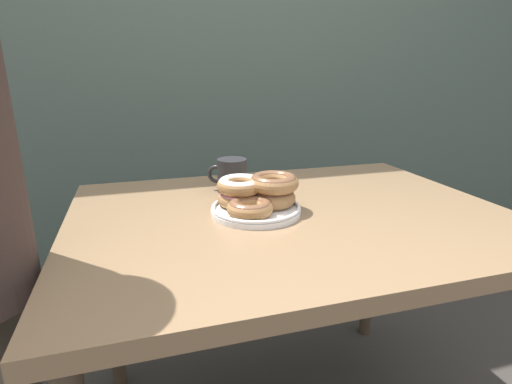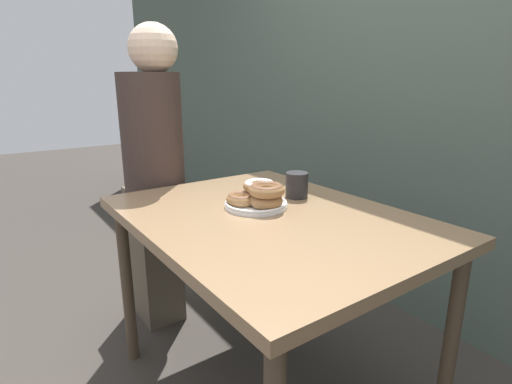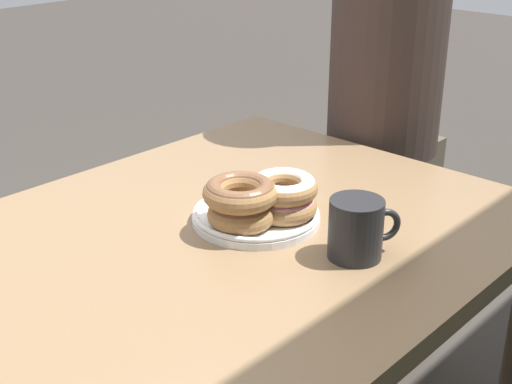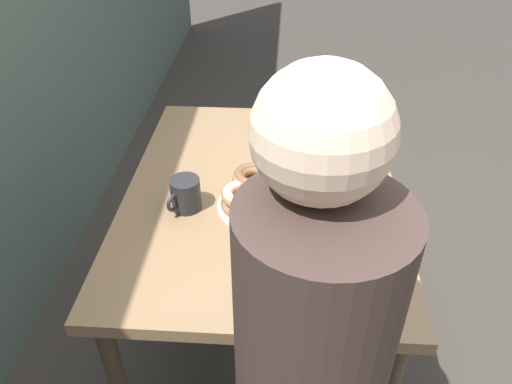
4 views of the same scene
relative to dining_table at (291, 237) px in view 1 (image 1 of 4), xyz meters
The scene contains 4 objects.
wall_back 1.17m from the dining_table, 90.00° to the left, with size 8.00×0.05×2.60m.
dining_table is the anchor object (origin of this frame).
donut_plate 0.16m from the dining_table, 167.13° to the left, with size 0.27×0.25×0.10m.
coffee_mug 0.29m from the dining_table, 116.15° to the left, with size 0.12×0.09×0.10m.
Camera 1 is at (-0.39, -0.82, 1.14)m, focal length 28.00 mm.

